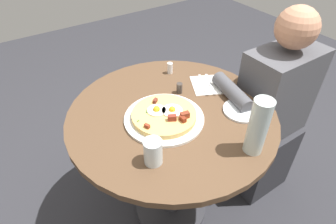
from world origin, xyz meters
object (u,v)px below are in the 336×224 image
(bread_plate, at_px, (242,110))
(water_bottle, at_px, (258,127))
(person_seated, at_px, (268,121))
(dining_table, at_px, (171,140))
(pizza_plate, at_px, (164,118))
(pepper_shaker, at_px, (179,88))
(knife, at_px, (203,84))
(water_glass, at_px, (153,152))
(breakfast_pizza, at_px, (164,115))
(salt_shaker, at_px, (170,68))
(fork, at_px, (210,84))

(bread_plate, xyz_separation_m, water_bottle, (-0.14, -0.18, 0.11))
(person_seated, relative_size, bread_plate, 6.65)
(dining_table, xyz_separation_m, pizza_plate, (-0.05, -0.02, 0.18))
(water_bottle, bearing_deg, pepper_shaker, 91.57)
(bread_plate, height_order, knife, bread_plate)
(knife, bearing_deg, pepper_shaker, 109.28)
(water_glass, bearing_deg, pizza_plate, 47.34)
(bread_plate, relative_size, knife, 0.95)
(dining_table, xyz_separation_m, bread_plate, (0.26, -0.17, 0.18))
(breakfast_pizza, distance_m, knife, 0.32)
(pizza_plate, height_order, salt_shaker, salt_shaker)
(person_seated, xyz_separation_m, fork, (-0.29, 0.19, 0.24))
(breakfast_pizza, distance_m, water_bottle, 0.39)
(breakfast_pizza, xyz_separation_m, knife, (0.30, 0.11, -0.02))
(water_bottle, distance_m, salt_shaker, 0.64)
(person_seated, distance_m, breakfast_pizza, 0.68)
(breakfast_pizza, height_order, bread_plate, breakfast_pizza)
(knife, relative_size, water_bottle, 0.78)
(water_glass, relative_size, pepper_shaker, 1.95)
(dining_table, bearing_deg, pepper_shaker, 41.83)
(knife, height_order, pepper_shaker, pepper_shaker)
(breakfast_pizza, height_order, fork, breakfast_pizza)
(dining_table, distance_m, breakfast_pizza, 0.21)
(person_seated, xyz_separation_m, water_glass, (-0.78, -0.07, 0.29))
(person_seated, xyz_separation_m, knife, (-0.32, 0.21, 0.24))
(pepper_shaker, bearing_deg, fork, -11.44)
(pizza_plate, distance_m, bread_plate, 0.35)
(person_seated, relative_size, fork, 6.31)
(pizza_plate, relative_size, knife, 1.89)
(bread_plate, bearing_deg, breakfast_pizza, 155.11)
(water_glass, xyz_separation_m, salt_shaker, (0.39, 0.47, -0.02))
(person_seated, height_order, pizza_plate, person_seated)
(knife, bearing_deg, water_glass, 147.91)
(knife, relative_size, pepper_shaker, 3.47)
(dining_table, bearing_deg, fork, 13.75)
(dining_table, relative_size, pizza_plate, 2.71)
(pizza_plate, xyz_separation_m, water_glass, (-0.16, -0.17, 0.04))
(person_seated, xyz_separation_m, salt_shaker, (-0.39, 0.40, 0.27))
(pepper_shaker, bearing_deg, dining_table, -138.17)
(pizza_plate, xyz_separation_m, fork, (0.33, 0.09, 0.00))
(dining_table, xyz_separation_m, salt_shaker, (0.18, 0.28, 0.21))
(salt_shaker, bearing_deg, knife, -70.05)
(bread_plate, bearing_deg, fork, 85.81)
(dining_table, relative_size, bread_plate, 5.40)
(dining_table, distance_m, water_bottle, 0.48)
(person_seated, relative_size, water_glass, 11.24)
(person_seated, relative_size, pepper_shaker, 21.91)
(bread_plate, height_order, fork, bread_plate)
(breakfast_pizza, relative_size, salt_shaker, 4.70)
(dining_table, relative_size, salt_shaker, 15.75)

